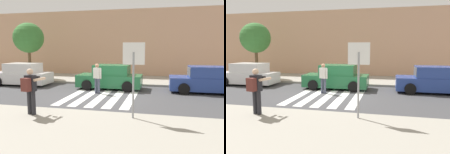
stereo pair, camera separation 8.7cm
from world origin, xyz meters
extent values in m
plane|color=#424244|center=(0.00, 0.00, 0.00)|extent=(120.00, 120.00, 0.00)
cube|color=#9E998C|center=(0.00, -6.20, 0.07)|extent=(60.00, 6.00, 0.14)
cube|color=#9E998C|center=(0.00, 6.00, 0.07)|extent=(60.00, 4.80, 0.14)
cube|color=tan|center=(0.00, 10.40, 3.02)|extent=(56.00, 4.00, 6.03)
cube|color=silver|center=(-1.60, 0.20, 0.00)|extent=(0.44, 5.20, 0.01)
cube|color=silver|center=(-0.80, 0.20, 0.00)|extent=(0.44, 5.20, 0.01)
cube|color=silver|center=(0.00, 0.20, 0.00)|extent=(0.44, 5.20, 0.01)
cube|color=silver|center=(0.80, 0.20, 0.00)|extent=(0.44, 5.20, 0.01)
cube|color=silver|center=(1.60, 0.20, 0.00)|extent=(0.44, 5.20, 0.01)
cylinder|color=gray|center=(2.17, -3.78, 1.31)|extent=(0.07, 0.07, 2.33)
cube|color=white|center=(2.17, -3.76, 2.42)|extent=(0.76, 0.03, 0.76)
cube|color=red|center=(2.17, -3.74, 2.42)|extent=(0.66, 0.02, 0.66)
cylinder|color=#232328|center=(-1.69, -4.15, 0.58)|extent=(0.15, 0.15, 0.88)
cylinder|color=#232328|center=(-1.49, -4.19, 0.58)|extent=(0.15, 0.15, 0.88)
cube|color=black|center=(-1.59, -4.17, 1.32)|extent=(0.41, 0.30, 0.60)
sphere|color=beige|center=(-1.59, -4.17, 1.75)|extent=(0.23, 0.23, 0.23)
cylinder|color=beige|center=(-1.79, -3.91, 1.46)|extent=(0.19, 0.59, 0.10)
cylinder|color=beige|center=(-1.32, -3.99, 1.46)|extent=(0.19, 0.59, 0.10)
cube|color=black|center=(-1.53, -3.78, 1.49)|extent=(0.15, 0.12, 0.10)
cube|color=#5B2823|center=(-1.63, -4.40, 1.30)|extent=(0.35, 0.25, 0.48)
cylinder|color=#474C60|center=(-0.56, 0.72, 0.44)|extent=(0.15, 0.15, 0.88)
cylinder|color=#474C60|center=(-0.38, 0.64, 0.44)|extent=(0.15, 0.15, 0.88)
cube|color=silver|center=(-0.47, 0.68, 1.18)|extent=(0.44, 0.36, 0.60)
sphere|color=#A37556|center=(-0.47, 0.68, 1.61)|extent=(0.23, 0.23, 0.23)
cylinder|color=silver|center=(-0.69, 0.77, 1.16)|extent=(0.10, 0.10, 0.58)
cylinder|color=silver|center=(-0.25, 0.59, 1.16)|extent=(0.10, 0.10, 0.58)
cube|color=white|center=(-6.54, 2.30, 0.53)|extent=(4.10, 1.70, 0.76)
cube|color=white|center=(-6.39, 2.30, 1.23)|extent=(2.20, 1.56, 0.64)
cube|color=slate|center=(-7.46, 2.30, 1.23)|extent=(0.10, 1.50, 0.54)
cube|color=slate|center=(-5.42, 2.30, 1.23)|extent=(0.10, 1.50, 0.51)
cylinder|color=black|center=(-7.81, 3.15, 0.32)|extent=(0.64, 0.22, 0.64)
cylinder|color=black|center=(-5.27, 1.45, 0.32)|extent=(0.64, 0.22, 0.64)
cylinder|color=black|center=(-5.27, 3.15, 0.32)|extent=(0.64, 0.22, 0.64)
cube|color=#236B3D|center=(-0.11, 2.30, 0.53)|extent=(4.10, 1.70, 0.76)
cube|color=#236B3D|center=(0.04, 2.30, 1.23)|extent=(2.20, 1.56, 0.64)
cube|color=slate|center=(-1.03, 2.30, 1.23)|extent=(0.10, 1.50, 0.54)
cube|color=slate|center=(1.01, 2.30, 1.23)|extent=(0.10, 1.50, 0.51)
cylinder|color=black|center=(-1.38, 1.45, 0.32)|extent=(0.64, 0.22, 0.64)
cylinder|color=black|center=(-1.38, 3.15, 0.32)|extent=(0.64, 0.22, 0.64)
cylinder|color=black|center=(1.16, 1.45, 0.32)|extent=(0.64, 0.22, 0.64)
cylinder|color=black|center=(1.16, 3.15, 0.32)|extent=(0.64, 0.22, 0.64)
cube|color=#284293|center=(5.67, 2.30, 0.53)|extent=(4.10, 1.70, 0.76)
cube|color=#284293|center=(5.82, 2.30, 1.23)|extent=(2.20, 1.56, 0.64)
cube|color=slate|center=(4.75, 2.30, 1.23)|extent=(0.10, 1.50, 0.54)
cylinder|color=black|center=(4.40, 1.45, 0.32)|extent=(0.64, 0.22, 0.64)
cylinder|color=black|center=(4.40, 3.15, 0.32)|extent=(0.64, 0.22, 0.64)
cylinder|color=brown|center=(-7.47, 4.76, 1.42)|extent=(0.24, 0.24, 2.56)
sphere|color=#387533|center=(-7.47, 4.76, 3.42)|extent=(2.43, 2.43, 2.43)
camera|label=1|loc=(3.09, -11.26, 2.62)|focal=35.00mm
camera|label=2|loc=(3.18, -11.24, 2.62)|focal=35.00mm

